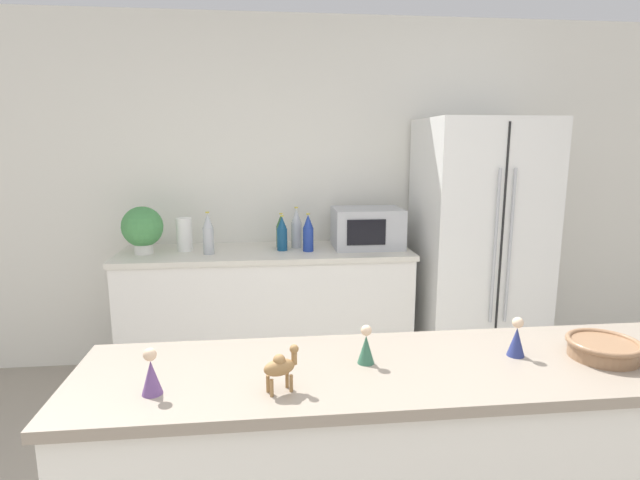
{
  "coord_description": "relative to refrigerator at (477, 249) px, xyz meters",
  "views": [
    {
      "loc": [
        -0.31,
        -1.01,
        1.65
      ],
      "look_at": [
        -0.05,
        1.42,
        1.17
      ],
      "focal_mm": 28.0,
      "sensor_mm": 36.0,
      "label": 1
    }
  ],
  "objects": [
    {
      "name": "refrigerator",
      "position": [
        0.0,
        0.0,
        0.0
      ],
      "size": [
        0.82,
        0.74,
        1.82
      ],
      "color": "white",
      "rests_on": "ground_plane"
    },
    {
      "name": "back_bottle_1",
      "position": [
        -1.39,
        0.16,
        0.13
      ],
      "size": [
        0.07,
        0.07,
        0.25
      ],
      "color": "#2D6033",
      "rests_on": "back_counter"
    },
    {
      "name": "potted_plant",
      "position": [
        -2.32,
        0.04,
        0.19
      ],
      "size": [
        0.27,
        0.27,
        0.32
      ],
      "color": "silver",
      "rests_on": "back_counter"
    },
    {
      "name": "back_bottle_2",
      "position": [
        -1.88,
        -0.01,
        0.15
      ],
      "size": [
        0.07,
        0.07,
        0.29
      ],
      "color": "#B2B7BC",
      "rests_on": "back_counter"
    },
    {
      "name": "back_bottle_3",
      "position": [
        -1.28,
        0.13,
        0.15
      ],
      "size": [
        0.07,
        0.07,
        0.29
      ],
      "color": "#B2B7BC",
      "rests_on": "back_counter"
    },
    {
      "name": "wall_back",
      "position": [
        -1.18,
        0.4,
        0.37
      ],
      "size": [
        8.0,
        0.06,
        2.55
      ],
      "color": "silver",
      "rests_on": "ground_plane"
    },
    {
      "name": "back_bottle_4",
      "position": [
        -1.21,
        0.0,
        0.14
      ],
      "size": [
        0.07,
        0.07,
        0.26
      ],
      "color": "navy",
      "rests_on": "back_counter"
    },
    {
      "name": "fruit_bowl",
      "position": [
        -0.39,
        -1.89,
        0.07
      ],
      "size": [
        0.24,
        0.24,
        0.06
      ],
      "color": "#8C6647",
      "rests_on": "bar_counter"
    },
    {
      "name": "back_counter",
      "position": [
        -1.5,
        0.07,
        -0.45
      ],
      "size": [
        2.0,
        0.63,
        0.92
      ],
      "color": "white",
      "rests_on": "ground_plane"
    },
    {
      "name": "wise_man_figurine_crimson",
      "position": [
        -0.67,
        -1.85,
        0.09
      ],
      "size": [
        0.06,
        0.06,
        0.14
      ],
      "color": "navy",
      "rests_on": "bar_counter"
    },
    {
      "name": "camel_figurine",
      "position": [
        -1.46,
        -2.01,
        0.11
      ],
      "size": [
        0.11,
        0.08,
        0.14
      ],
      "color": "olive",
      "rests_on": "bar_counter"
    },
    {
      "name": "wise_man_figurine_purple",
      "position": [
        -1.18,
        -1.85,
        0.09
      ],
      "size": [
        0.06,
        0.06,
        0.13
      ],
      "color": "#33664C",
      "rests_on": "bar_counter"
    },
    {
      "name": "microwave",
      "position": [
        -0.78,
        0.09,
        0.15
      ],
      "size": [
        0.48,
        0.37,
        0.28
      ],
      "color": "#B2B5BA",
      "rests_on": "back_counter"
    },
    {
      "name": "back_bottle_0",
      "position": [
        -1.39,
        0.05,
        0.13
      ],
      "size": [
        0.07,
        0.07,
        0.25
      ],
      "color": "navy",
      "rests_on": "back_counter"
    },
    {
      "name": "wise_man_figurine_blue",
      "position": [
        -1.83,
        -1.98,
        0.1
      ],
      "size": [
        0.06,
        0.06,
        0.14
      ],
      "color": "#6B4784",
      "rests_on": "bar_counter"
    },
    {
      "name": "paper_towel_roll",
      "position": [
        -2.06,
        0.11,
        0.13
      ],
      "size": [
        0.11,
        0.11,
        0.23
      ],
      "color": "white",
      "rests_on": "back_counter"
    }
  ]
}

